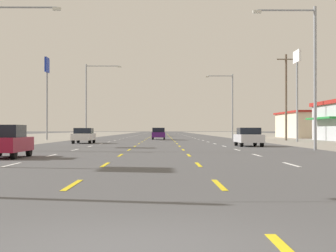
% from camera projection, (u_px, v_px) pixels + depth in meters
% --- Properties ---
extents(ground_plane, '(572.00, 572.00, 0.00)m').
position_uv_depth(ground_plane, '(159.00, 139.00, 72.10)').
color(ground_plane, '#4C4C4F').
extents(lane_markings, '(10.64, 227.60, 0.01)m').
position_uv_depth(lane_markings, '(160.00, 136.00, 110.60)').
color(lane_markings, white).
rests_on(lane_markings, ground).
extents(hatchback_far_left_nearest, '(1.72, 3.90, 1.54)m').
position_uv_depth(hatchback_far_left_nearest, '(6.00, 141.00, 25.62)').
color(hatchback_far_left_nearest, maroon).
rests_on(hatchback_far_left_nearest, ground).
extents(sedan_far_right_near, '(1.80, 4.50, 1.46)m').
position_uv_depth(sedan_far_right_near, '(249.00, 137.00, 43.16)').
color(sedan_far_right_near, silver).
rests_on(sedan_far_right_near, ground).
extents(sedan_far_left_mid, '(1.80, 4.50, 1.46)m').
position_uv_depth(sedan_far_left_mid, '(84.00, 135.00, 52.31)').
color(sedan_far_left_mid, white).
rests_on(sedan_far_left_mid, ground).
extents(hatchback_center_turn_midfar, '(1.72, 3.90, 1.54)m').
position_uv_depth(hatchback_center_turn_midfar, '(159.00, 134.00, 71.81)').
color(hatchback_center_turn_midfar, '#4C196B').
rests_on(hatchback_center_turn_midfar, ground).
extents(sedan_center_turn_far, '(1.80, 4.50, 1.46)m').
position_uv_depth(sedan_center_turn_far, '(159.00, 132.00, 107.58)').
color(sedan_center_turn_far, '#235B2D').
rests_on(sedan_center_turn_far, ground).
extents(storefront_right_row_2, '(11.28, 16.82, 4.14)m').
position_uv_depth(storefront_right_row_2, '(319.00, 125.00, 87.67)').
color(storefront_right_row_2, beige).
rests_on(storefront_right_row_2, ground).
extents(pole_sign_left_row_2, '(0.24, 2.01, 10.46)m').
position_uv_depth(pole_sign_left_row_2, '(47.00, 78.00, 69.79)').
color(pole_sign_left_row_2, gray).
rests_on(pole_sign_left_row_2, ground).
extents(pole_sign_right_row_1, '(0.24, 2.68, 9.82)m').
position_uv_depth(pole_sign_right_row_1, '(297.00, 71.00, 58.99)').
color(pole_sign_right_row_1, gray).
rests_on(pole_sign_right_row_1, ground).
extents(streetlight_left_row_0, '(4.21, 0.26, 9.33)m').
position_uv_depth(streetlight_left_row_0, '(3.00, 65.00, 34.83)').
color(streetlight_left_row_0, gray).
rests_on(streetlight_left_row_0, ground).
extents(streetlight_right_row_0, '(4.08, 0.26, 9.19)m').
position_uv_depth(streetlight_right_row_0, '(308.00, 66.00, 35.04)').
color(streetlight_right_row_0, gray).
rests_on(streetlight_right_row_0, ground).
extents(streetlight_left_row_1, '(4.97, 0.26, 10.36)m').
position_uv_depth(streetlight_left_row_1, '(90.00, 95.00, 76.03)').
color(streetlight_left_row_1, gray).
rests_on(streetlight_left_row_1, ground).
extents(streetlight_right_row_1, '(3.86, 0.26, 9.00)m').
position_uv_depth(streetlight_right_row_1, '(230.00, 101.00, 76.22)').
color(streetlight_right_row_1, gray).
rests_on(streetlight_right_row_1, ground).
extents(utility_pole_right_row_1, '(2.20, 0.26, 10.32)m').
position_uv_depth(utility_pole_right_row_1, '(286.00, 96.00, 65.73)').
color(utility_pole_right_row_1, brown).
rests_on(utility_pole_right_row_1, ground).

